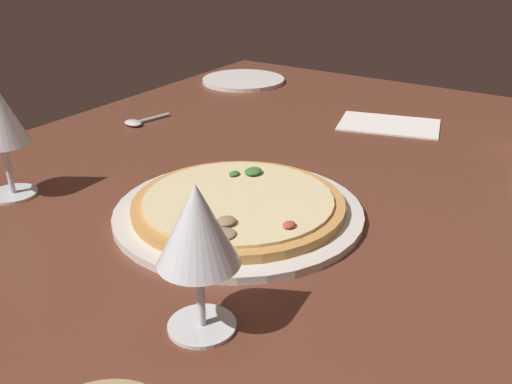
# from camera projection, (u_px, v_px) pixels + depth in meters

# --- Properties ---
(dining_table) EXTENTS (1.50, 1.10, 0.04)m
(dining_table) POSITION_uv_depth(u_px,v_px,m) (273.00, 223.00, 0.78)
(dining_table) COLOR brown
(dining_table) RESTS_ON ground
(pizza_main) EXTENTS (0.32, 0.32, 0.03)m
(pizza_main) POSITION_uv_depth(u_px,v_px,m) (239.00, 208.00, 0.75)
(pizza_main) COLOR silver
(pizza_main) RESTS_ON dining_table
(wine_glass_near) EXTENTS (0.08, 0.08, 0.15)m
(wine_glass_near) POSITION_uv_depth(u_px,v_px,m) (197.00, 229.00, 0.51)
(wine_glass_near) COLOR silver
(wine_glass_near) RESTS_ON dining_table
(side_plate) EXTENTS (0.20, 0.20, 0.01)m
(side_plate) POSITION_uv_depth(u_px,v_px,m) (243.00, 80.00, 1.39)
(side_plate) COLOR silver
(side_plate) RESTS_ON dining_table
(paper_menu) EXTENTS (0.16, 0.21, 0.00)m
(paper_menu) POSITION_uv_depth(u_px,v_px,m) (390.00, 125.00, 1.10)
(paper_menu) COLOR white
(paper_menu) RESTS_ON dining_table
(spoon) EXTENTS (0.10, 0.04, 0.01)m
(spoon) POSITION_uv_depth(u_px,v_px,m) (138.00, 122.00, 1.10)
(spoon) COLOR silver
(spoon) RESTS_ON dining_table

